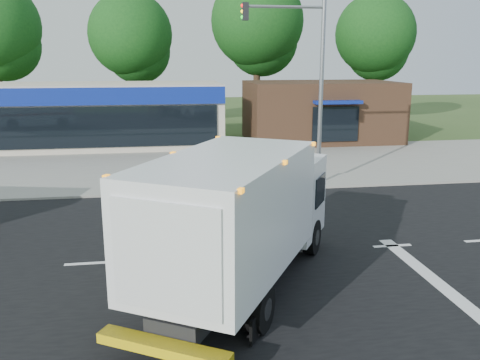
% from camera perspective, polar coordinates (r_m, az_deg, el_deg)
% --- Properties ---
extents(ground, '(120.00, 120.00, 0.00)m').
position_cam_1_polar(ground, '(15.22, 6.34, -8.02)').
color(ground, '#385123').
rests_on(ground, ground).
extents(road_asphalt, '(60.00, 14.00, 0.02)m').
position_cam_1_polar(road_asphalt, '(15.22, 6.34, -8.01)').
color(road_asphalt, black).
rests_on(road_asphalt, ground).
extents(sidewalk, '(60.00, 2.40, 0.12)m').
position_cam_1_polar(sidewalk, '(22.85, 1.06, -0.40)').
color(sidewalk, gray).
rests_on(sidewalk, ground).
extents(parking_apron, '(60.00, 9.00, 0.02)m').
position_cam_1_polar(parking_apron, '(28.46, -0.92, 2.29)').
color(parking_apron, gray).
rests_on(parking_apron, ground).
extents(lane_markings, '(55.20, 7.00, 0.01)m').
position_cam_1_polar(lane_markings, '(14.44, 13.00, -9.46)').
color(lane_markings, silver).
rests_on(lane_markings, road_asphalt).
extents(ems_box_truck, '(6.14, 8.10, 3.53)m').
position_cam_1_polar(ems_box_truck, '(12.06, 0.15, -3.53)').
color(ems_box_truck, black).
rests_on(ems_box_truck, ground).
extents(emergency_worker, '(0.69, 0.57, 1.72)m').
position_cam_1_polar(emergency_worker, '(14.04, -12.86, -6.49)').
color(emergency_worker, tan).
rests_on(emergency_worker, ground).
extents(retail_strip_mall, '(18.00, 6.20, 4.00)m').
position_cam_1_polar(retail_strip_mall, '(34.17, -17.60, 6.96)').
color(retail_strip_mall, '#BCB19C').
rests_on(retail_strip_mall, ground).
extents(brown_storefront, '(10.00, 6.70, 4.00)m').
position_cam_1_polar(brown_storefront, '(35.49, 9.08, 7.63)').
color(brown_storefront, '#382316').
rests_on(brown_storefront, ground).
extents(traffic_signal_pole, '(3.51, 0.25, 8.00)m').
position_cam_1_polar(traffic_signal_pole, '(22.12, 7.53, 11.76)').
color(traffic_signal_pole, gray).
rests_on(traffic_signal_pole, ground).
extents(background_trees, '(36.77, 7.39, 12.10)m').
position_cam_1_polar(background_trees, '(41.95, -4.90, 16.00)').
color(background_trees, '#332114').
rests_on(background_trees, ground).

